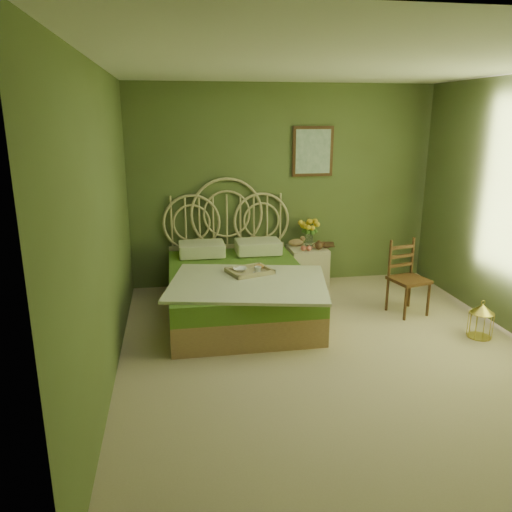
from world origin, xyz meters
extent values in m
plane|color=tan|center=(0.00, 0.00, 0.00)|extent=(4.50, 4.50, 0.00)
plane|color=silver|center=(0.00, 0.00, 2.60)|extent=(4.50, 4.50, 0.00)
plane|color=#536736|center=(0.00, 2.25, 1.30)|extent=(4.00, 0.00, 4.00)
plane|color=#536736|center=(-2.00, 0.00, 1.30)|extent=(0.00, 4.50, 4.50)
cube|color=#331D0E|center=(0.38, 2.23, 1.75)|extent=(0.54, 0.03, 0.64)
cube|color=#B5C3B3|center=(0.38, 2.21, 1.75)|extent=(0.46, 0.01, 0.56)
cube|color=tan|center=(-0.76, 1.16, 0.15)|extent=(1.52, 2.03, 0.30)
cube|color=#55862B|center=(-0.76, 1.16, 0.41)|extent=(1.52, 2.03, 0.20)
cube|color=#EBE5C7|center=(-0.71, 0.70, 0.52)|extent=(1.82, 1.53, 0.03)
cube|color=#EBE5C7|center=(-1.11, 1.87, 0.60)|extent=(0.56, 0.41, 0.16)
cube|color=#EBE5C7|center=(-0.40, 1.87, 0.60)|extent=(0.56, 0.41, 0.16)
cube|color=#C1B581|center=(-0.64, 0.99, 0.53)|extent=(0.54, 0.47, 0.04)
ellipsoid|color=#B77A38|center=(-0.52, 1.08, 0.58)|extent=(0.12, 0.07, 0.05)
cube|color=beige|center=(0.28, 1.98, 0.26)|extent=(0.48, 0.48, 0.53)
cylinder|color=silver|center=(0.33, 2.10, 0.62)|extent=(0.10, 0.10, 0.18)
ellipsoid|color=tan|center=(0.15, 2.08, 0.58)|extent=(0.21, 0.11, 0.10)
sphere|color=#DE6B56|center=(0.18, 1.84, 0.56)|extent=(0.07, 0.07, 0.07)
sphere|color=#DE6B56|center=(0.25, 1.82, 0.56)|extent=(0.07, 0.07, 0.07)
cube|color=#331D0E|center=(1.17, 0.86, 0.40)|extent=(0.45, 0.45, 0.04)
cylinder|color=#331D0E|center=(1.00, 0.70, 0.20)|extent=(0.03, 0.03, 0.40)
cylinder|color=#331D0E|center=(1.33, 0.70, 0.20)|extent=(0.03, 0.03, 0.40)
cylinder|color=#331D0E|center=(1.00, 1.02, 0.20)|extent=(0.03, 0.03, 0.40)
cylinder|color=#331D0E|center=(1.33, 1.02, 0.20)|extent=(0.03, 0.03, 0.40)
cube|color=#331D0E|center=(1.17, 1.02, 0.62)|extent=(0.32, 0.11, 0.45)
cylinder|color=gold|center=(1.61, 0.12, 0.01)|extent=(0.24, 0.24, 0.01)
cylinder|color=gold|center=(1.61, 0.12, 0.13)|extent=(0.24, 0.24, 0.26)
cone|color=gold|center=(1.61, 0.12, 0.31)|extent=(0.24, 0.24, 0.09)
imported|color=#381E0F|center=(0.46, 2.00, 0.54)|extent=(0.20, 0.24, 0.02)
imported|color=#472819|center=(0.46, 2.00, 0.56)|extent=(0.24, 0.28, 0.02)
imported|color=white|center=(-0.74, 1.04, 0.57)|extent=(0.17, 0.17, 0.04)
imported|color=white|center=(-0.56, 0.93, 0.59)|extent=(0.09, 0.09, 0.08)
camera|label=1|loc=(-1.44, -4.15, 2.19)|focal=35.00mm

